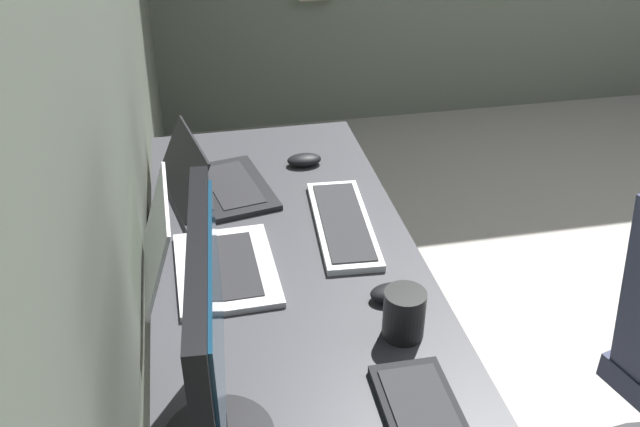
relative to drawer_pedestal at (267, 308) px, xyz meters
The scene contains 10 objects.
wall_back 1.05m from the drawer_pedestal, 124.88° to the left, with size 5.25×0.10×2.60m, color slate.
desk 0.54m from the drawer_pedestal, behind, with size 1.83×0.65×0.73m.
drawer_pedestal is the anchor object (origin of this frame).
monitor_primary 1.04m from the drawer_pedestal, 167.67° to the left, with size 0.47×0.20×0.43m.
laptop_leftmost 0.45m from the drawer_pedestal, 61.20° to the left, with size 0.37×0.33×0.18m.
laptop_left 0.57m from the drawer_pedestal, 149.39° to the left, with size 0.34×0.31×0.22m.
keyboard_spare 0.47m from the drawer_pedestal, 132.15° to the right, with size 0.43×0.17×0.02m.
mouse_main 0.47m from the drawer_pedestal, 39.90° to the right, with size 0.06×0.10×0.03m, color black.
mouse_spare 0.67m from the drawer_pedestal, 154.32° to the right, with size 0.06×0.10×0.03m, color black.
coffee_mug 0.78m from the drawer_pedestal, 159.78° to the right, with size 0.13×0.09×0.11m.
Camera 1 is at (-1.41, 2.13, 1.72)m, focal length 39.16 mm.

